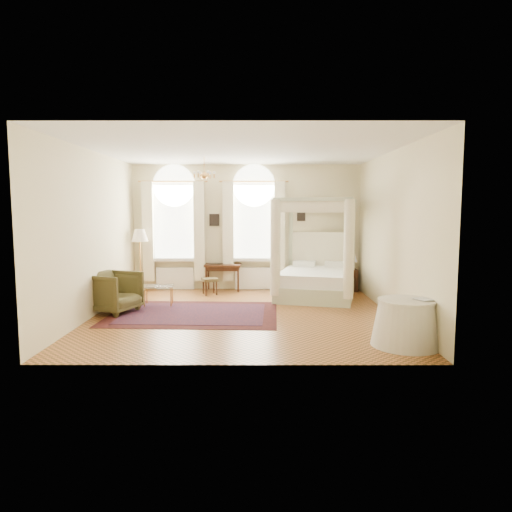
{
  "coord_description": "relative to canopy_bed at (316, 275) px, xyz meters",
  "views": [
    {
      "loc": [
        0.28,
        -9.11,
        2.16
      ],
      "look_at": [
        0.26,
        0.4,
        1.16
      ],
      "focal_mm": 32.0,
      "sensor_mm": 36.0,
      "label": 1
    }
  ],
  "objects": [
    {
      "name": "ground",
      "position": [
        -1.72,
        -1.81,
        -0.54
      ],
      "size": [
        6.0,
        6.0,
        0.0
      ],
      "primitive_type": "plane",
      "color": "#B06433",
      "rests_on": "ground"
    },
    {
      "name": "room_walls",
      "position": [
        -1.72,
        -1.81,
        1.44
      ],
      "size": [
        6.0,
        6.0,
        6.0
      ],
      "color": "beige",
      "rests_on": "ground"
    },
    {
      "name": "window_left",
      "position": [
        -3.62,
        1.06,
        0.94
      ],
      "size": [
        1.62,
        0.27,
        3.29
      ],
      "color": "white",
      "rests_on": "room_walls"
    },
    {
      "name": "window_right",
      "position": [
        -1.52,
        1.06,
        0.94
      ],
      "size": [
        1.62,
        0.27,
        3.29
      ],
      "color": "white",
      "rests_on": "room_walls"
    },
    {
      "name": "chandelier",
      "position": [
        -2.62,
        -0.61,
        2.36
      ],
      "size": [
        0.51,
        0.45,
        0.5
      ],
      "color": "#C08640",
      "rests_on": "room_walls"
    },
    {
      "name": "wall_pictures",
      "position": [
        -1.63,
        1.16,
        1.35
      ],
      "size": [
        2.54,
        0.03,
        0.39
      ],
      "color": "black",
      "rests_on": "room_walls"
    },
    {
      "name": "canopy_bed",
      "position": [
        0.0,
        0.0,
        0.0
      ],
      "size": [
        2.27,
        2.56,
        2.39
      ],
      "color": "#B8BF9B",
      "rests_on": "ground"
    },
    {
      "name": "nightstand",
      "position": [
        0.98,
        0.89,
        -0.26
      ],
      "size": [
        0.41,
        0.37,
        0.57
      ],
      "primitive_type": "cube",
      "rotation": [
        0.0,
        0.0,
        -0.02
      ],
      "color": "#3E1F10",
      "rests_on": "ground"
    },
    {
      "name": "nightstand_lamp",
      "position": [
        1.04,
        0.95,
        0.3
      ],
      "size": [
        0.28,
        0.28,
        0.42
      ],
      "color": "#C08640",
      "rests_on": "nightstand"
    },
    {
      "name": "writing_desk",
      "position": [
        -2.33,
        0.89,
        0.06
      ],
      "size": [
        0.96,
        0.53,
        0.71
      ],
      "color": "#3E1F10",
      "rests_on": "ground"
    },
    {
      "name": "laptop",
      "position": [
        -2.51,
        0.89,
        0.18
      ],
      "size": [
        0.34,
        0.22,
        0.03
      ],
      "primitive_type": "imported",
      "rotation": [
        0.0,
        0.0,
        3.13
      ],
      "color": "black",
      "rests_on": "writing_desk"
    },
    {
      "name": "stool",
      "position": [
        -2.62,
        0.35,
        -0.2
      ],
      "size": [
        0.47,
        0.47,
        0.42
      ],
      "color": "#4D4121",
      "rests_on": "ground"
    },
    {
      "name": "armchair",
      "position": [
        -4.42,
        -1.62,
        -0.12
      ],
      "size": [
        1.2,
        1.19,
        0.85
      ],
      "primitive_type": "imported",
      "rotation": [
        0.0,
        0.0,
        1.2
      ],
      "color": "#40391B",
      "rests_on": "ground"
    },
    {
      "name": "coffee_table",
      "position": [
        -3.63,
        -0.94,
        -0.14
      ],
      "size": [
        0.7,
        0.52,
        0.45
      ],
      "color": "silver",
      "rests_on": "ground"
    },
    {
      "name": "floor_lamp",
      "position": [
        -4.42,
        0.63,
        0.84
      ],
      "size": [
        0.42,
        0.42,
        1.63
      ],
      "color": "#C08640",
      "rests_on": "ground"
    },
    {
      "name": "oriental_rug",
      "position": [
        -2.73,
        -1.75,
        -0.54
      ],
      "size": [
        3.48,
        2.57,
        0.01
      ],
      "color": "#471411",
      "rests_on": "ground"
    },
    {
      "name": "side_table",
      "position": [
        0.91,
        -3.9,
        -0.18
      ],
      "size": [
        1.08,
        1.08,
        0.74
      ],
      "color": "silver",
      "rests_on": "ground"
    },
    {
      "name": "book",
      "position": [
        1.05,
        -3.99,
        0.21
      ],
      "size": [
        0.3,
        0.34,
        0.03
      ],
      "primitive_type": "imported",
      "rotation": [
        0.0,
        0.0,
        0.37
      ],
      "color": "black",
      "rests_on": "side_table"
    }
  ]
}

